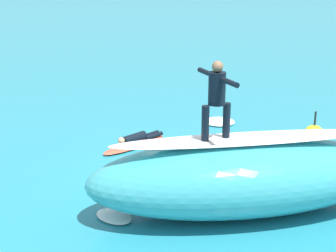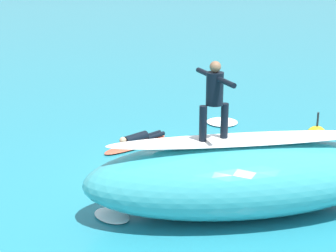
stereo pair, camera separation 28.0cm
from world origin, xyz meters
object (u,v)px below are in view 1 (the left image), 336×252
object	(u,v)px
surfer_paddling	(137,138)
surfboard_riding	(215,141)
surfer_riding	(217,94)
buoy_marker	(314,135)
surfboard_paddling	(134,145)

from	to	relation	value
surfer_paddling	surfboard_riding	bearing A→B (deg)	67.95
surfboard_riding	surfer_paddling	xyz separation A→B (m)	(-0.43, -4.70, -1.46)
surfer_riding	surfer_paddling	size ratio (longest dim) A/B	1.02
surfer_paddling	buoy_marker	size ratio (longest dim) A/B	1.60
surfboard_paddling	surfboard_riding	bearing A→B (deg)	69.38
surfboard_riding	surfer_riding	world-z (taller)	surfer_riding
buoy_marker	surfboard_paddling	bearing A→B (deg)	-27.26
surfer_riding	buoy_marker	world-z (taller)	surfer_riding
surfboard_riding	surfer_paddling	size ratio (longest dim) A/B	1.36
surfer_riding	surfboard_paddling	bearing A→B (deg)	-88.69
surfer_riding	surfboard_paddling	distance (m)	5.36
surfboard_riding	surfboard_paddling	distance (m)	4.95
surfboard_riding	surfer_paddling	bearing A→B (deg)	-90.12
surfboard_riding	surfboard_paddling	bearing A→B (deg)	-88.69
surfboard_riding	surfboard_paddling	size ratio (longest dim) A/B	0.96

